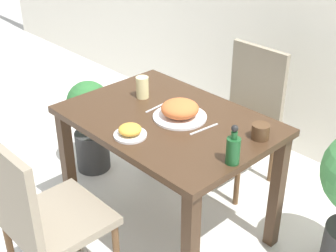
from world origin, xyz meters
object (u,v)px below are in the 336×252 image
at_px(drink_cup, 260,131).
at_px(potted_plant_left, 90,122).
at_px(juice_glass, 142,87).
at_px(food_plate, 180,110).
at_px(chair_near, 41,215).
at_px(side_plate, 130,131).
at_px(chair_far, 245,110).
at_px(sauce_bottle, 233,149).

height_order(drink_cup, potted_plant_left, drink_cup).
bearing_deg(potted_plant_left, juice_glass, 0.80).
bearing_deg(food_plate, juice_glass, 175.80).
relative_size(chair_near, drink_cup, 10.43).
bearing_deg(side_plate, drink_cup, 44.65).
bearing_deg(side_plate, potted_plant_left, 159.03).
height_order(chair_far, potted_plant_left, chair_far).
xyz_separation_m(food_plate, sauce_bottle, (0.45, -0.13, 0.03)).
xyz_separation_m(chair_far, drink_cup, (0.50, -0.55, 0.26)).
relative_size(chair_far, drink_cup, 10.43).
xyz_separation_m(side_plate, drink_cup, (0.43, 0.43, 0.01)).
bearing_deg(chair_near, sauce_bottle, -128.45).
relative_size(chair_near, side_plate, 5.60).
bearing_deg(drink_cup, chair_near, -117.51).
bearing_deg(chair_near, potted_plant_left, -45.67).
xyz_separation_m(side_plate, sauce_bottle, (0.48, 0.17, 0.04)).
bearing_deg(drink_cup, chair_far, 132.36).
height_order(side_plate, juice_glass, juice_glass).
bearing_deg(food_plate, chair_near, -95.28).
xyz_separation_m(side_plate, potted_plant_left, (-0.82, 0.32, -0.39)).
distance_m(chair_far, side_plate, 1.01).
xyz_separation_m(sauce_bottle, potted_plant_left, (-1.30, 0.14, -0.43)).
xyz_separation_m(food_plate, juice_glass, (-0.31, 0.02, 0.02)).
relative_size(side_plate, sauce_bottle, 0.85).
xyz_separation_m(chair_far, food_plate, (0.09, -0.67, 0.27)).
bearing_deg(potted_plant_left, side_plate, -20.97).
bearing_deg(juice_glass, sauce_bottle, -11.22).
bearing_deg(drink_cup, juice_glass, -171.60).
height_order(sauce_bottle, potted_plant_left, sauce_bottle).
distance_m(chair_far, potted_plant_left, 1.02).
distance_m(chair_far, food_plate, 0.73).
bearing_deg(side_plate, chair_far, 93.70).
relative_size(juice_glass, sauce_bottle, 0.65).
bearing_deg(potted_plant_left, chair_near, -45.67).
distance_m(chair_near, food_plate, 0.83).
height_order(chair_far, side_plate, chair_far).
distance_m(juice_glass, potted_plant_left, 0.68).
height_order(juice_glass, potted_plant_left, juice_glass).
relative_size(drink_cup, sauce_bottle, 0.46).
height_order(food_plate, drink_cup, food_plate).
bearing_deg(chair_near, juice_glass, -73.29).
bearing_deg(food_plate, side_plate, -95.91).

